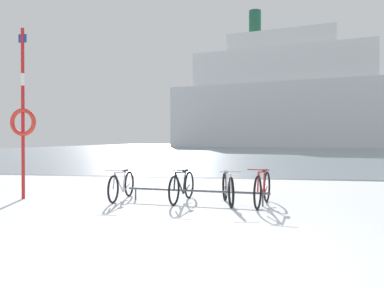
% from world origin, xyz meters
% --- Properties ---
extents(ground, '(80.00, 132.00, 0.08)m').
position_xyz_m(ground, '(0.00, 53.90, -0.04)').
color(ground, silver).
extents(bike_rack, '(3.33, 0.45, 0.31)m').
position_xyz_m(bike_rack, '(-0.15, 4.13, 0.27)').
color(bike_rack, '#4C5156').
rests_on(bike_rack, ground).
extents(bicycle_0, '(0.46, 1.74, 0.76)m').
position_xyz_m(bicycle_0, '(-1.99, 4.30, 0.34)').
color(bicycle_0, black).
rests_on(bicycle_0, ground).
extents(bicycle_1, '(0.46, 1.74, 0.78)m').
position_xyz_m(bicycle_1, '(-0.50, 4.25, 0.35)').
color(bicycle_1, black).
rests_on(bicycle_1, ground).
extents(bicycle_2, '(0.54, 1.65, 0.77)m').
position_xyz_m(bicycle_2, '(0.57, 4.12, 0.35)').
color(bicycle_2, black).
rests_on(bicycle_2, ground).
extents(bicycle_3, '(0.50, 1.74, 0.83)m').
position_xyz_m(bicycle_3, '(1.34, 4.03, 0.38)').
color(bicycle_3, black).
rests_on(bicycle_3, ground).
extents(rescue_post, '(0.68, 0.10, 4.16)m').
position_xyz_m(rescue_post, '(-4.41, 4.02, 2.00)').
color(rescue_post, red).
rests_on(rescue_post, ground).
extents(ferry_ship, '(44.46, 22.22, 26.00)m').
position_xyz_m(ferry_ship, '(5.79, 70.38, 8.73)').
color(ferry_ship, silver).
rests_on(ferry_ship, ground).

